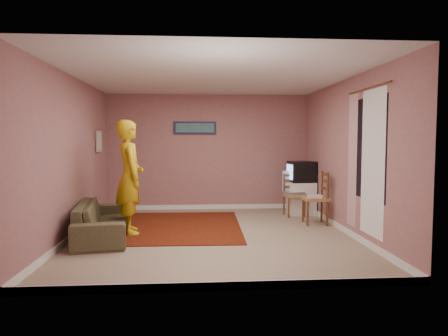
{
  "coord_description": "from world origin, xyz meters",
  "views": [
    {
      "loc": [
        -0.27,
        -6.55,
        1.57
      ],
      "look_at": [
        0.23,
        0.6,
        1.07
      ],
      "focal_mm": 32.0,
      "sensor_mm": 36.0,
      "label": 1
    }
  ],
  "objects": [
    {
      "name": "chair_b",
      "position": [
        1.94,
        0.71,
        0.6
      ],
      "size": [
        0.44,
        0.46,
        0.54
      ],
      "rotation": [
        0.0,
        0.0,
        -1.61
      ],
      "color": "tan",
      "rests_on": "ground"
    },
    {
      "name": "crt_tv",
      "position": [
        1.94,
        1.73,
        0.91
      ],
      "size": [
        0.55,
        0.5,
        0.44
      ],
      "rotation": [
        0.0,
        0.0,
        0.08
      ],
      "color": "black",
      "rests_on": "tv_cabinet"
    },
    {
      "name": "curtain_sheer",
      "position": [
        2.23,
        -1.05,
        1.25
      ],
      "size": [
        0.01,
        0.75,
        2.1
      ],
      "primitive_type": "cube",
      "color": "white",
      "rests_on": "wall_right"
    },
    {
      "name": "tv_cabinet",
      "position": [
        1.95,
        1.73,
        0.34
      ],
      "size": [
        0.54,
        0.49,
        0.69
      ],
      "primitive_type": "cube",
      "color": "white",
      "rests_on": "ground"
    },
    {
      "name": "wall_right",
      "position": [
        2.25,
        0.0,
        1.3
      ],
      "size": [
        0.02,
        5.0,
        2.6
      ],
      "primitive_type": "cube",
      "color": "#A06C69",
      "rests_on": "ground"
    },
    {
      "name": "ceiling",
      "position": [
        0.0,
        0.0,
        2.6
      ],
      "size": [
        4.5,
        5.0,
        0.02
      ],
      "primitive_type": "cube",
      "color": "silver",
      "rests_on": "wall_back"
    },
    {
      "name": "ground",
      "position": [
        0.0,
        0.0,
        0.0
      ],
      "size": [
        5.0,
        5.0,
        0.0
      ],
      "primitive_type": "plane",
      "color": "gray",
      "rests_on": "ground"
    },
    {
      "name": "wall_left",
      "position": [
        -2.25,
        0.0,
        1.3
      ],
      "size": [
        0.02,
        5.0,
        2.6
      ],
      "primitive_type": "cube",
      "color": "#A06C69",
      "rests_on": "ground"
    },
    {
      "name": "sofa",
      "position": [
        -1.8,
        -0.05,
        0.29
      ],
      "size": [
        1.06,
        2.05,
        0.57
      ],
      "primitive_type": "imported",
      "rotation": [
        0.0,
        0.0,
        1.73
      ],
      "color": "brown",
      "rests_on": "ground"
    },
    {
      "name": "chair_a",
      "position": [
        1.75,
        1.52,
        0.53
      ],
      "size": [
        0.43,
        0.41,
        0.48
      ],
      "rotation": [
        0.0,
        0.0,
        0.08
      ],
      "color": "tan",
      "rests_on": "ground"
    },
    {
      "name": "baseboard_left",
      "position": [
        -2.24,
        0.0,
        0.05
      ],
      "size": [
        0.02,
        5.0,
        0.1
      ],
      "primitive_type": "cube",
      "color": "white",
      "rests_on": "ground"
    },
    {
      "name": "dvd_player",
      "position": [
        1.75,
        1.52,
        0.48
      ],
      "size": [
        0.4,
        0.31,
        0.06
      ],
      "primitive_type": "cube",
      "rotation": [
        0.0,
        0.0,
        0.11
      ],
      "color": "silver",
      "rests_on": "chair_a"
    },
    {
      "name": "baseboard_right",
      "position": [
        2.24,
        0.0,
        0.05
      ],
      "size": [
        0.02,
        5.0,
        0.1
      ],
      "primitive_type": "cube",
      "color": "white",
      "rests_on": "ground"
    },
    {
      "name": "person",
      "position": [
        -1.39,
        0.23,
        0.96
      ],
      "size": [
        0.65,
        0.8,
        1.91
      ],
      "primitive_type": "imported",
      "rotation": [
        0.0,
        0.0,
        1.88
      ],
      "color": "gold",
      "rests_on": "ground"
    },
    {
      "name": "wall_back",
      "position": [
        0.0,
        2.5,
        1.3
      ],
      "size": [
        4.5,
        0.02,
        2.6
      ],
      "primitive_type": "cube",
      "color": "#A06C69",
      "rests_on": "ground"
    },
    {
      "name": "blue_throw",
      "position": [
        1.75,
        1.71,
        0.71
      ],
      "size": [
        0.41,
        0.05,
        0.44
      ],
      "primitive_type": "cube",
      "color": "#89B7E1",
      "rests_on": "chair_a"
    },
    {
      "name": "game_console",
      "position": [
        1.94,
        0.71,
        0.53
      ],
      "size": [
        0.25,
        0.18,
        0.05
      ],
      "primitive_type": "cube",
      "rotation": [
        0.0,
        0.0,
        -0.02
      ],
      "color": "silver",
      "rests_on": "chair_b"
    },
    {
      "name": "curtain_floral",
      "position": [
        2.21,
        -0.35,
        1.25
      ],
      "size": [
        0.01,
        0.35,
        2.1
      ],
      "primitive_type": "cube",
      "color": "beige",
      "rests_on": "wall_right"
    },
    {
      "name": "baseboard_front",
      "position": [
        0.0,
        -2.49,
        0.05
      ],
      "size": [
        4.5,
        0.02,
        0.1
      ],
      "primitive_type": "cube",
      "color": "white",
      "rests_on": "ground"
    },
    {
      "name": "area_rug",
      "position": [
        -0.57,
        0.66,
        0.01
      ],
      "size": [
        2.24,
        2.77,
        0.01
      ],
      "primitive_type": "cube",
      "rotation": [
        0.0,
        0.0,
        -0.02
      ],
      "color": "black",
      "rests_on": "ground"
    },
    {
      "name": "picture_back",
      "position": [
        -0.3,
        2.47,
        1.85
      ],
      "size": [
        0.95,
        0.04,
        0.28
      ],
      "color": "#15183B",
      "rests_on": "wall_back"
    },
    {
      "name": "wall_front",
      "position": [
        0.0,
        -2.5,
        1.3
      ],
      "size": [
        4.5,
        0.02,
        2.6
      ],
      "primitive_type": "cube",
      "color": "#A06C69",
      "rests_on": "ground"
    },
    {
      "name": "picture_left",
      "position": [
        -2.22,
        1.6,
        1.55
      ],
      "size": [
        0.04,
        0.38,
        0.42
      ],
      "color": "#C9B68A",
      "rests_on": "wall_left"
    },
    {
      "name": "curtain_rod",
      "position": [
        2.2,
        -0.9,
        2.32
      ],
      "size": [
        0.02,
        1.4,
        0.02
      ],
      "primitive_type": "cylinder",
      "rotation": [
        1.57,
        0.0,
        0.0
      ],
      "color": "brown",
      "rests_on": "wall_right"
    },
    {
      "name": "baseboard_back",
      "position": [
        0.0,
        2.49,
        0.05
      ],
      "size": [
        4.5,
        0.02,
        0.1
      ],
      "primitive_type": "cube",
      "color": "white",
      "rests_on": "ground"
    },
    {
      "name": "window",
      "position": [
        2.24,
        -0.9,
        1.45
      ],
      "size": [
        0.01,
        1.1,
        1.5
      ],
      "primitive_type": "cube",
      "color": "black",
      "rests_on": "wall_right"
    }
  ]
}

